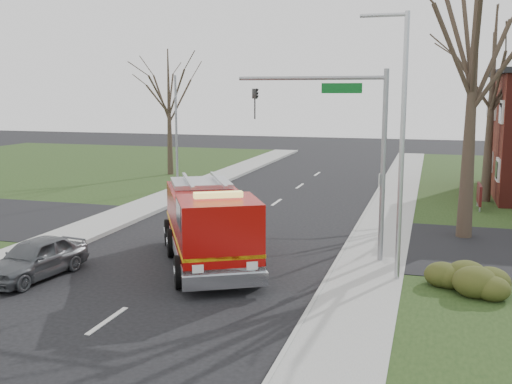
# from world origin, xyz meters

# --- Properties ---
(ground) EXTENTS (120.00, 120.00, 0.00)m
(ground) POSITION_xyz_m (0.00, 0.00, 0.00)
(ground) COLOR black
(ground) RESTS_ON ground
(sidewalk_right) EXTENTS (2.40, 80.00, 0.15)m
(sidewalk_right) POSITION_xyz_m (6.20, 0.00, 0.07)
(sidewalk_right) COLOR gray
(sidewalk_right) RESTS_ON ground
(sidewalk_left) EXTENTS (2.40, 80.00, 0.15)m
(sidewalk_left) POSITION_xyz_m (-6.20, 0.00, 0.07)
(sidewalk_left) COLOR gray
(sidewalk_left) RESTS_ON ground
(health_center_sign) EXTENTS (0.12, 2.00, 1.40)m
(health_center_sign) POSITION_xyz_m (10.50, 12.50, 0.88)
(health_center_sign) COLOR #430F10
(health_center_sign) RESTS_ON ground
(hedge_corner) EXTENTS (2.80, 2.00, 0.90)m
(hedge_corner) POSITION_xyz_m (9.00, -1.00, 0.58)
(hedge_corner) COLOR #2D3714
(hedge_corner) RESTS_ON lawn_right
(bare_tree_near) EXTENTS (6.00, 6.00, 12.00)m
(bare_tree_near) POSITION_xyz_m (9.50, 6.00, 7.41)
(bare_tree_near) COLOR #34261F
(bare_tree_near) RESTS_ON ground
(bare_tree_far) EXTENTS (5.25, 5.25, 10.50)m
(bare_tree_far) POSITION_xyz_m (11.00, 15.00, 6.49)
(bare_tree_far) COLOR #34261F
(bare_tree_far) RESTS_ON ground
(bare_tree_left) EXTENTS (4.50, 4.50, 9.00)m
(bare_tree_left) POSITION_xyz_m (-10.00, 20.00, 5.56)
(bare_tree_left) COLOR #34261F
(bare_tree_left) RESTS_ON ground
(traffic_signal_mast) EXTENTS (5.29, 0.18, 6.80)m
(traffic_signal_mast) POSITION_xyz_m (5.21, 1.50, 4.71)
(traffic_signal_mast) COLOR gray
(traffic_signal_mast) RESTS_ON ground
(streetlight_pole) EXTENTS (1.48, 0.16, 8.40)m
(streetlight_pole) POSITION_xyz_m (7.14, -0.50, 4.55)
(streetlight_pole) COLOR #B7BABF
(streetlight_pole) RESTS_ON ground
(utility_pole_far) EXTENTS (0.14, 0.14, 7.00)m
(utility_pole_far) POSITION_xyz_m (-6.80, 14.00, 3.50)
(utility_pole_far) COLOR gray
(utility_pole_far) RESTS_ON ground
(fire_engine) EXTENTS (5.69, 7.69, 2.97)m
(fire_engine) POSITION_xyz_m (0.72, -0.24, 1.35)
(fire_engine) COLOR #960906
(fire_engine) RESTS_ON ground
(parked_car_maroon) EXTENTS (2.04, 4.06, 1.33)m
(parked_car_maroon) POSITION_xyz_m (-4.20, -3.31, 0.66)
(parked_car_maroon) COLOR #4D5053
(parked_car_maroon) RESTS_ON ground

